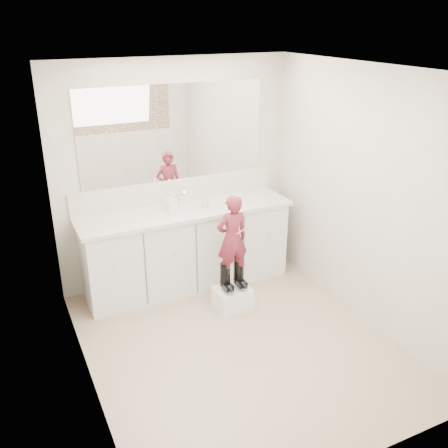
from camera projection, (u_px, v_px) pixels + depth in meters
floor at (238, 344)px, 4.54m from camera, size 3.00×3.00×0.00m
ceiling at (242, 70)px, 3.62m from camera, size 3.00×3.00×0.00m
wall_back at (175, 174)px, 5.33m from camera, size 2.60×0.00×2.60m
wall_front at (360, 313)px, 2.83m from camera, size 2.60×0.00×2.60m
wall_left at (78, 252)px, 3.56m from camera, size 0.00×3.00×3.00m
wall_right at (365, 199)px, 4.60m from camera, size 0.00×3.00×3.00m
vanity_cabinet at (187, 249)px, 5.40m from camera, size 2.20×0.55×0.85m
countertop at (186, 211)px, 5.21m from camera, size 2.28×0.58×0.04m
backsplash at (176, 191)px, 5.39m from camera, size 2.28×0.03×0.25m
mirror at (174, 133)px, 5.15m from camera, size 2.00×0.02×1.00m
dot_panel at (368, 241)px, 2.67m from camera, size 2.00×0.01×1.20m
faucet at (180, 200)px, 5.32m from camera, size 0.08×0.08×0.10m
cup at (205, 204)px, 5.25m from camera, size 0.10×0.10×0.09m
soap_bottle at (171, 202)px, 5.11m from camera, size 0.11×0.11×0.21m
step_stool at (233, 298)px, 5.06m from camera, size 0.35×0.30×0.22m
boot_left at (225, 277)px, 4.94m from camera, size 0.11×0.20×0.29m
boot_right at (239, 274)px, 5.00m from camera, size 0.11×0.20×0.29m
toddler at (232, 239)px, 4.82m from camera, size 0.33×0.22×0.89m
toothbrush at (242, 230)px, 4.74m from camera, size 0.14×0.01×0.06m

